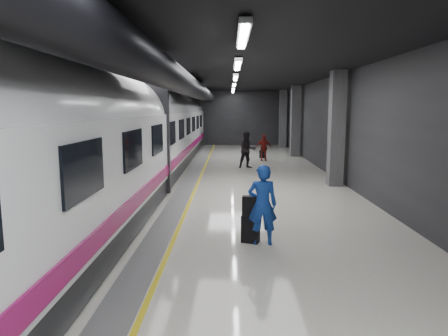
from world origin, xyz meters
TOP-DOWN VIEW (x-y plane):
  - ground at (0.00, 0.00)m, footprint 40.00×40.00m
  - platform_hall at (-0.29, 0.96)m, footprint 10.02×40.02m
  - train at (-3.25, -0.00)m, footprint 3.05×38.00m
  - traveler_main at (1.09, -5.03)m, footprint 0.67×0.44m
  - suitcase_main at (0.84, -4.93)m, footprint 0.45×0.36m
  - shoulder_bag at (0.82, -4.91)m, footprint 0.36×0.24m
  - traveler_far_a at (1.26, 6.66)m, footprint 1.07×0.92m
  - traveler_far_b at (2.36, 9.74)m, footprint 0.93×0.45m
  - suitcase_far at (2.40, 10.98)m, footprint 0.39×0.32m

SIDE VIEW (x-z plane):
  - ground at x=0.00m, z-range 0.00..0.00m
  - suitcase_far at x=2.40m, z-range 0.00..0.49m
  - suitcase_main at x=0.84m, z-range 0.00..0.64m
  - traveler_far_b at x=2.36m, z-range 0.00..1.54m
  - shoulder_bag at x=0.82m, z-range 0.64..1.08m
  - traveler_main at x=1.09m, z-range 0.00..1.82m
  - traveler_far_a at x=1.26m, z-range 0.00..1.89m
  - train at x=-3.25m, z-range 0.04..4.09m
  - platform_hall at x=-0.29m, z-range 1.28..5.79m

